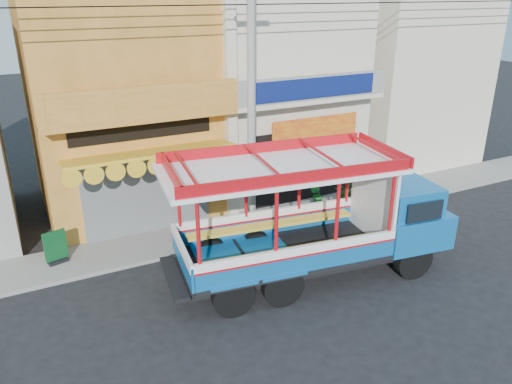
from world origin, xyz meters
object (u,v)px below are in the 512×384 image
songthaew_truck (331,216)px  potted_plant_b (317,195)px  green_sign (56,249)px  utility_pole (256,85)px  potted_plant_a (345,192)px

songthaew_truck → potted_plant_b: (2.20, 4.02, -1.24)m
songthaew_truck → green_sign: size_ratio=8.11×
utility_pole → songthaew_truck: size_ratio=3.38×
songthaew_truck → green_sign: songthaew_truck is taller
songthaew_truck → potted_plant_a: (3.25, 3.69, -1.21)m
green_sign → potted_plant_a: (10.29, -0.24, 0.05)m
potted_plant_b → green_sign: bearing=43.9°
potted_plant_a → songthaew_truck: bearing=-167.0°
songthaew_truck → potted_plant_a: bearing=48.6°
green_sign → potted_plant_a: green_sign is taller
potted_plant_b → songthaew_truck: bearing=104.6°
utility_pole → potted_plant_b: (3.01, 0.91, -4.47)m
green_sign → potted_plant_a: size_ratio=1.07×
utility_pole → potted_plant_b: bearing=16.8°
utility_pole → songthaew_truck: 4.55m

